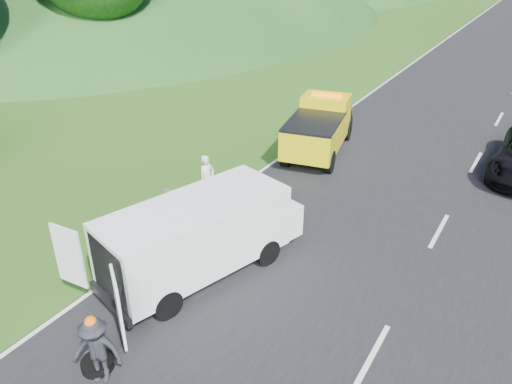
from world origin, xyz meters
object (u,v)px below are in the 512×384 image
Objects in this scene: woman at (208,201)px; spare_tire at (98,368)px; tow_truck at (320,127)px; worker at (102,380)px; white_van at (201,234)px; suitcase at (170,198)px; child at (223,275)px.

woman is 7.54m from spare_tire.
tow_truck reaches higher than worker.
white_van is 4.15× the size of worker.
suitcase is (-3.61, 6.43, 0.29)m from worker.
suitcase is at bearing 159.87° from white_van.
worker is at bearing -96.03° from tow_truck.
child is 0.64× the size of worker.
child is (1.41, -9.01, -1.10)m from tow_truck.
tow_truck is 9.52× the size of suitcase.
worker is 7.38m from suitcase.
spare_tire is (2.36, -7.16, 0.00)m from woman.
worker is at bearing -82.46° from child.
worker reaches higher than suitcase.
woman is 2.43× the size of spare_tire.
spare_tire is (-0.31, 0.18, 0.00)m from worker.
child is 4.06m from spare_tire.
spare_tire is (-0.41, -4.04, 0.00)m from child.
woman reaches higher than spare_tire.
spare_tire is at bearing -97.30° from tow_truck.
woman reaches higher than child.
suitcase is (-3.17, 2.38, -0.94)m from white_van.
woman is at bearing -114.67° from tow_truck.
woman is (-2.24, 3.28, -1.23)m from white_van.
spare_tire is at bearing -62.19° from suitcase.
child is at bearing -92.79° from tow_truck.
worker is 2.75× the size of suitcase.
worker is at bearing -150.01° from woman.
white_van is at bearing -36.86° from suitcase.
tow_truck is at bearing 94.41° from spare_tire.
woman is 4.17m from child.
worker is (-0.10, -4.22, 0.00)m from child.
white_van reaches higher than spare_tire.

